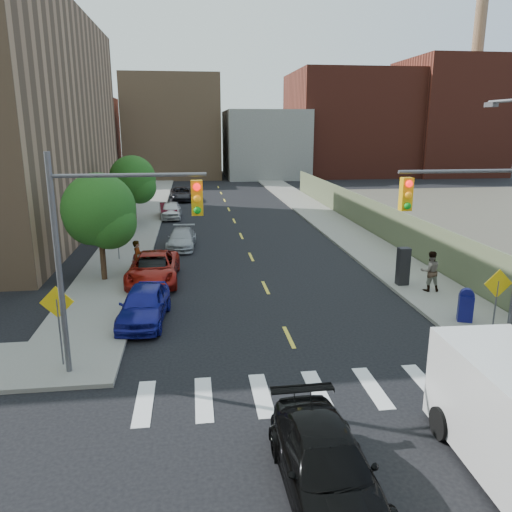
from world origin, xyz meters
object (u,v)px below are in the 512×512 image
object	(u,v)px
parked_car_black	(153,272)
black_sedan	(326,466)
parked_car_silver	(182,239)
mailbox	(466,305)
parked_car_white	(171,210)
parked_car_grey	(182,194)
parked_car_maroon	(168,211)
parked_car_blue	(144,304)
payphone	(403,266)
parked_car_red	(153,268)
pedestrian_west	(138,259)
pedestrian_east	(430,271)

from	to	relation	value
parked_car_black	black_sedan	bearing A→B (deg)	-73.70
parked_car_silver	mailbox	distance (m)	18.45
parked_car_white	parked_car_grey	bearing A→B (deg)	85.97
parked_car_silver	parked_car_grey	size ratio (longest dim) A/B	0.85
parked_car_maroon	mailbox	size ratio (longest dim) A/B	2.91
parked_car_blue	parked_car_white	world-z (taller)	parked_car_blue
parked_car_maroon	black_sedan	bearing A→B (deg)	-88.16
parked_car_white	black_sedan	bearing A→B (deg)	-82.31
parked_car_white	payphone	distance (m)	23.88
parked_car_maroon	parked_car_blue	bearing A→B (deg)	-95.98
parked_car_blue	parked_car_white	xyz separation A→B (m)	(0.22, 23.62, -0.03)
payphone	parked_car_blue	bearing A→B (deg)	-168.76
parked_car_maroon	parked_car_grey	bearing A→B (deg)	78.51
mailbox	payphone	distance (m)	4.89
parked_car_black	parked_car_grey	world-z (taller)	parked_car_grey
parked_car_red	parked_car_grey	size ratio (longest dim) A/B	1.05
parked_car_blue	black_sedan	size ratio (longest dim) A/B	0.92
parked_car_red	payphone	world-z (taller)	payphone
parked_car_grey	parked_car_blue	bearing A→B (deg)	-96.65
parked_car_black	parked_car_red	world-z (taller)	parked_car_red
parked_car_grey	parked_car_white	bearing A→B (deg)	-99.19
parked_car_maroon	parked_car_red	bearing A→B (deg)	-95.98
parked_car_grey	mailbox	xyz separation A→B (m)	(11.68, -36.21, 0.10)
parked_car_silver	black_sedan	xyz separation A→B (m)	(3.40, -23.05, 0.06)
parked_car_silver	parked_car_white	world-z (taller)	parked_car_white
parked_car_red	parked_car_blue	bearing A→B (deg)	-89.07
parked_car_grey	black_sedan	distance (m)	44.90
mailbox	black_sedan	bearing A→B (deg)	-111.06
parked_car_red	parked_car_maroon	xyz separation A→B (m)	(0.00, 18.41, -0.09)
parked_car_red	black_sedan	bearing A→B (deg)	-72.51
parked_car_silver	black_sedan	distance (m)	23.30
payphone	parked_car_black	bearing A→B (deg)	167.67
parked_car_white	parked_car_maroon	xyz separation A→B (m)	(-0.22, 0.14, -0.07)
black_sedan	parked_car_blue	bearing A→B (deg)	112.93
parked_car_silver	payphone	xyz separation A→B (m)	(10.86, -9.66, 0.45)
parked_car_red	parked_car_silver	bearing A→B (deg)	80.76
payphone	pedestrian_west	world-z (taller)	pedestrian_west
parked_car_silver	pedestrian_east	bearing A→B (deg)	-38.34
payphone	pedestrian_west	size ratio (longest dim) A/B	0.97
parked_car_white	parked_car_silver	bearing A→B (deg)	-84.22
payphone	parked_car_maroon	bearing A→B (deg)	117.95
parked_car_black	payphone	size ratio (longest dim) A/B	2.06
black_sedan	payphone	xyz separation A→B (m)	(7.46, 13.39, 0.39)
black_sedan	parked_car_grey	bearing A→B (deg)	93.43
parked_car_maroon	pedestrian_west	size ratio (longest dim) A/B	2.06
parked_car_red	pedestrian_west	bearing A→B (deg)	143.59
parked_car_red	pedestrian_east	bearing A→B (deg)	-14.03
parked_car_blue	mailbox	bearing A→B (deg)	-3.47
parked_car_red	parked_car_white	xyz separation A→B (m)	(0.22, 18.27, -0.02)
mailbox	payphone	size ratio (longest dim) A/B	0.73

